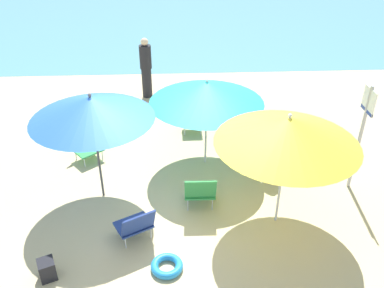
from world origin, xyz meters
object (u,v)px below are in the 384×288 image
(umbrella_blue, at_px, (91,108))
(beach_chair_d, at_px, (192,116))
(beach_chair_b, at_px, (136,224))
(warning_sign, at_px, (363,125))
(person_b, at_px, (146,68))
(beach_chair_a, at_px, (200,190))
(umbrella_yellow, at_px, (288,130))
(beach_bag, at_px, (47,269))
(beach_chair_c, at_px, (85,145))
(umbrella_teal, at_px, (207,92))
(person_a, at_px, (272,151))
(swim_ring, at_px, (167,266))

(umbrella_blue, xyz_separation_m, beach_chair_d, (1.70, 2.32, -1.41))
(beach_chair_b, height_order, warning_sign, warning_sign)
(person_b, bearing_deg, beach_chair_a, -124.98)
(umbrella_yellow, height_order, beach_bag, umbrella_yellow)
(beach_chair_a, relative_size, beach_chair_c, 0.99)
(umbrella_teal, xyz_separation_m, person_b, (-1.28, 3.17, -0.74))
(beach_chair_d, bearing_deg, beach_chair_b, -16.32)
(umbrella_blue, xyz_separation_m, umbrella_teal, (1.90, 0.98, -0.21))
(umbrella_blue, bearing_deg, person_b, 81.59)
(beach_chair_a, bearing_deg, person_a, -54.14)
(umbrella_yellow, relative_size, beach_chair_d, 3.63)
(umbrella_teal, distance_m, person_a, 1.65)
(person_a, distance_m, beach_bag, 4.34)
(warning_sign, xyz_separation_m, swim_ring, (-3.34, -1.80, -1.22))
(umbrella_blue, distance_m, beach_chair_d, 3.20)
(warning_sign, height_order, beach_bag, warning_sign)
(beach_chair_a, distance_m, beach_chair_c, 2.77)
(beach_chair_a, bearing_deg, swim_ring, 158.12)
(beach_chair_a, bearing_deg, warning_sign, -78.96)
(umbrella_blue, xyz_separation_m, beach_chair_a, (1.70, -0.42, -1.37))
(umbrella_teal, height_order, beach_chair_a, umbrella_teal)
(umbrella_blue, height_order, beach_chair_b, umbrella_blue)
(swim_ring, bearing_deg, beach_bag, -177.62)
(warning_sign, bearing_deg, beach_chair_a, -170.51)
(umbrella_blue, xyz_separation_m, person_b, (0.61, 4.14, -0.95))
(umbrella_blue, xyz_separation_m, warning_sign, (4.47, 0.06, -0.46))
(umbrella_teal, relative_size, person_b, 1.36)
(beach_chair_d, bearing_deg, umbrella_teal, 8.45)
(umbrella_blue, height_order, person_b, umbrella_blue)
(umbrella_yellow, bearing_deg, beach_chair_d, 111.51)
(swim_ring, bearing_deg, person_a, 49.37)
(person_a, bearing_deg, umbrella_teal, 115.20)
(umbrella_yellow, relative_size, umbrella_teal, 1.01)
(person_b, distance_m, warning_sign, 5.64)
(umbrella_teal, relative_size, swim_ring, 4.55)
(beach_chair_b, xyz_separation_m, person_b, (-0.06, 5.30, 0.45))
(beach_chair_c, relative_size, person_a, 0.75)
(beach_chair_c, xyz_separation_m, beach_chair_d, (2.20, 1.06, 0.03))
(umbrella_blue, height_order, person_a, umbrella_blue)
(beach_bag, bearing_deg, beach_chair_a, 31.99)
(beach_chair_c, height_order, person_a, person_a)
(beach_chair_d, height_order, swim_ring, beach_chair_d)
(person_b, xyz_separation_m, warning_sign, (3.86, -4.08, 0.49))
(beach_chair_d, relative_size, person_b, 0.38)
(warning_sign, bearing_deg, umbrella_blue, -179.64)
(umbrella_yellow, height_order, umbrella_blue, umbrella_blue)
(swim_ring, bearing_deg, beach_chair_d, 82.09)
(beach_chair_a, height_order, beach_chair_c, beach_chair_a)
(beach_chair_c, bearing_deg, warning_sign, 37.36)
(warning_sign, bearing_deg, person_a, 159.90)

